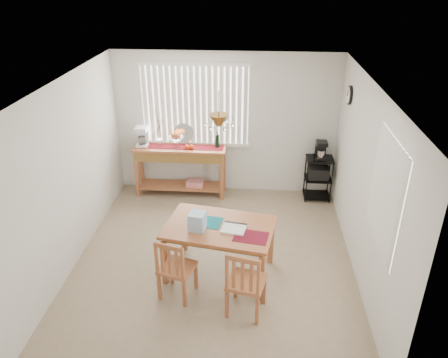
# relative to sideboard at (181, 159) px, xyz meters

# --- Properties ---
(ground) EXTENTS (4.00, 4.50, 0.01)m
(ground) POSITION_rel_sideboard_xyz_m (0.81, -1.99, -0.71)
(ground) COLOR #9E886B
(room_shell) EXTENTS (4.20, 4.70, 2.70)m
(room_shell) POSITION_rel_sideboard_xyz_m (0.81, -1.98, 0.99)
(room_shell) COLOR silver
(room_shell) RESTS_ON ground
(sideboard) EXTENTS (1.67, 0.47, 0.94)m
(sideboard) POSITION_rel_sideboard_xyz_m (0.00, 0.00, 0.00)
(sideboard) COLOR #AF653B
(sideboard) RESTS_ON ground
(sideboard_items) EXTENTS (1.59, 0.40, 0.72)m
(sideboard_items) POSITION_rel_sideboard_xyz_m (-0.28, 0.02, 0.39)
(sideboard_items) COLOR maroon
(sideboard_items) RESTS_ON sideboard
(wire_cart) EXTENTS (0.47, 0.38, 0.81)m
(wire_cart) POSITION_rel_sideboard_xyz_m (2.51, 0.01, -0.22)
(wire_cart) COLOR black
(wire_cart) RESTS_ON ground
(cart_items) EXTENTS (0.19, 0.23, 0.33)m
(cart_items) POSITION_rel_sideboard_xyz_m (2.51, 0.01, 0.25)
(cart_items) COLOR black
(cart_items) RESTS_ON wire_cart
(dining_table) EXTENTS (1.57, 1.16, 0.77)m
(dining_table) POSITION_rel_sideboard_xyz_m (0.91, -2.29, -0.03)
(dining_table) COLOR #AF653B
(dining_table) RESTS_ON ground
(table_items) EXTENTS (1.10, 0.69, 0.25)m
(table_items) POSITION_rel_sideboard_xyz_m (0.75, -2.38, 0.15)
(table_items) COLOR #16737E
(table_items) RESTS_ON dining_table
(chair_left) EXTENTS (0.51, 0.51, 0.90)m
(chair_left) POSITION_rel_sideboard_xyz_m (0.40, -2.82, -0.26)
(chair_left) COLOR #AF653B
(chair_left) RESTS_ON ground
(chair_right) EXTENTS (0.53, 0.53, 0.95)m
(chair_right) POSITION_rel_sideboard_xyz_m (1.30, -3.06, -0.24)
(chair_right) COLOR #AF653B
(chair_right) RESTS_ON ground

